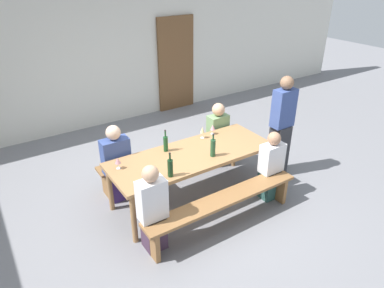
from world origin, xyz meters
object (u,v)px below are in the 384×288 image
Objects in this scene: wine_glass_0 at (118,161)px; seated_guest_far_1 at (217,136)px; seated_guest_near_1 at (271,167)px; seated_guest_far_0 at (117,165)px; bench_far at (167,156)px; wine_glass_2 at (213,128)px; wine_bottle_1 at (213,148)px; wine_glass_1 at (202,130)px; seated_guest_near_0 at (153,210)px; tasting_table at (192,158)px; wine_bottle_2 at (166,143)px; wooden_door at (176,64)px; bench_near at (224,203)px; wine_bottle_0 at (170,168)px; standing_host at (281,128)px.

seated_guest_far_1 is at bearing 12.06° from wine_glass_0.
seated_guest_near_1 is 0.91× the size of seated_guest_far_0.
bench_far is 1.93× the size of seated_guest_far_0.
wine_bottle_1 is at bearing -125.98° from wine_glass_2.
seated_guest_near_0 is at bearing -145.55° from wine_glass_1.
tasting_table is 7.24× the size of wine_bottle_2.
wine_bottle_2 is 1.55m from seated_guest_near_1.
wooden_door reaches higher than seated_guest_near_0.
wine_bottle_0 is at bearing 143.03° from bench_near.
wine_glass_2 is (0.88, 0.08, -0.01)m from wine_bottle_2.
wine_glass_1 is at bearing 31.74° from seated_guest_near_1.
standing_host is at bearing -23.40° from wine_glass_1.
seated_guest_far_1 is 1.05m from standing_host.
wine_glass_0 is at bearing -151.19° from bench_far.
wine_bottle_2 is 0.67m from wine_glass_1.
seated_guest_far_0 is at bearing 152.07° from wine_bottle_2.
wine_glass_0 is 0.14× the size of seated_guest_near_0.
wine_glass_1 is (0.19, 0.53, 0.00)m from wine_bottle_1.
seated_guest_far_0 reaches higher than wine_bottle_0.
wine_glass_2 is 0.50m from seated_guest_far_1.
tasting_table is 1.43× the size of standing_host.
wine_bottle_0 is 0.28× the size of seated_guest_far_0.
standing_host is at bearing -92.20° from wooden_door.
bench_far is 6.93× the size of wine_bottle_2.
wine_bottle_2 is 0.75m from wine_glass_0.
standing_host is at bearing 40.00° from seated_guest_far_1.
wine_glass_0 is at bearing 68.44° from seated_guest_near_1.
seated_guest_far_0 reaches higher than seated_guest_far_1.
wine_glass_2 is at bearing 5.36° from wine_bottle_2.
wooden_door is 13.46× the size of wine_glass_2.
wine_glass_0 reaches higher than wine_glass_2.
seated_guest_near_1 reaches higher than wine_glass_1.
standing_host is at bearing -8.11° from wine_glass_0.
standing_host is at bearing -13.75° from wine_bottle_2.
seated_guest_near_1 reaches higher than tasting_table.
bench_far is at bearing 90.00° from tasting_table.
wine_bottle_2 is at bearing -119.12° from bench_far.
bench_far is 2.03× the size of seated_guest_far_1.
wine_bottle_0 is at bearing -114.47° from wine_bottle_2.
seated_guest_far_0 is at bearing -134.28° from wooden_door.
wooden_door is 6.44× the size of wine_bottle_2.
wine_bottle_0 reaches higher than tasting_table.
wooden_door is 4.22m from wine_bottle_0.
wine_bottle_1 is 2.09× the size of wine_glass_0.
standing_host is at bearing 20.06° from bench_near.
seated_guest_near_0 reaches higher than bench_far.
seated_guest_near_0 is at bearing -57.05° from seated_guest_far_1.
wine_bottle_0 is at bearing -116.58° from bench_far.
seated_guest_far_0 is at bearing 170.60° from wine_glass_2.
wine_glass_0 reaches higher than bench_near.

